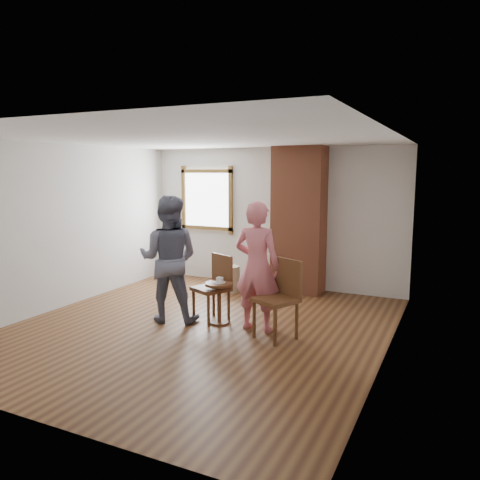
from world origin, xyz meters
name	(u,v)px	position (x,y,z in m)	size (l,w,h in m)	color
ground	(199,328)	(0.00, 0.00, 0.00)	(5.50, 5.50, 0.00)	brown
room_shell	(215,196)	(-0.06, 0.61, 1.81)	(5.04, 5.52, 2.62)	silver
brick_chimney	(299,220)	(0.60, 2.50, 1.30)	(0.90, 0.50, 2.60)	#AD5D3D
stoneware_crock	(230,279)	(-0.51, 1.96, 0.23)	(0.37, 0.37, 0.47)	tan
dark_pot	(178,282)	(-1.57, 1.87, 0.07)	(0.14, 0.14, 0.14)	black
dining_chair_left	(215,284)	(0.04, 0.41, 0.54)	(0.60, 0.60, 0.96)	brown
dining_chair_right	(280,294)	(1.14, 0.15, 0.58)	(0.64, 0.64, 1.03)	brown
side_table	(219,296)	(0.16, 0.29, 0.40)	(0.40, 0.40, 0.60)	brown
cake_plate	(219,282)	(0.16, 0.29, 0.60)	(0.18, 0.18, 0.01)	white
cake_slice	(220,280)	(0.17, 0.29, 0.64)	(0.08, 0.07, 0.06)	white
man	(169,259)	(-0.56, 0.11, 0.91)	(0.89, 0.69, 1.83)	#121732
person_pink	(257,266)	(0.75, 0.28, 0.89)	(0.65, 0.43, 1.78)	#E5727D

